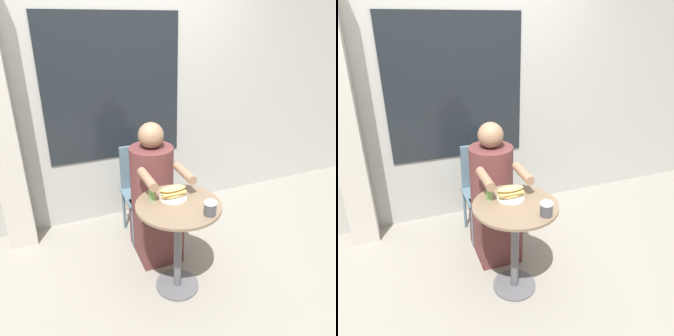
% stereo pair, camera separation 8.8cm
% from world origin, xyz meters
% --- Properties ---
extents(ground_plane, '(8.00, 8.00, 0.00)m').
position_xyz_m(ground_plane, '(0.00, 0.00, 0.00)').
color(ground_plane, gray).
extents(storefront_wall, '(8.00, 0.09, 2.80)m').
position_xyz_m(storefront_wall, '(-0.00, 1.28, 1.40)').
color(storefront_wall, '#9E9E99').
rests_on(storefront_wall, ground_plane).
extents(cafe_table, '(0.61, 0.61, 0.75)m').
position_xyz_m(cafe_table, '(0.00, 0.00, 0.54)').
color(cafe_table, brown).
rests_on(cafe_table, ground_plane).
extents(diner_chair, '(0.39, 0.39, 0.87)m').
position_xyz_m(diner_chair, '(0.00, 0.85, 0.52)').
color(diner_chair, slate).
rests_on(diner_chair, ground_plane).
extents(seated_diner, '(0.38, 0.66, 1.19)m').
position_xyz_m(seated_diner, '(0.00, 0.50, 0.51)').
color(seated_diner, brown).
rests_on(seated_diner, ground_plane).
extents(sandwich_on_plate, '(0.20, 0.20, 0.10)m').
position_xyz_m(sandwich_on_plate, '(-0.00, 0.09, 0.79)').
color(sandwich_on_plate, white).
rests_on(sandwich_on_plate, cafe_table).
extents(drink_cup, '(0.09, 0.09, 0.10)m').
position_xyz_m(drink_cup, '(0.14, -0.20, 0.80)').
color(drink_cup, '#424247').
rests_on(drink_cup, cafe_table).
extents(condiment_bottle, '(0.05, 0.05, 0.13)m').
position_xyz_m(condiment_bottle, '(-0.15, 0.13, 0.81)').
color(condiment_bottle, '#66934C').
rests_on(condiment_bottle, cafe_table).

